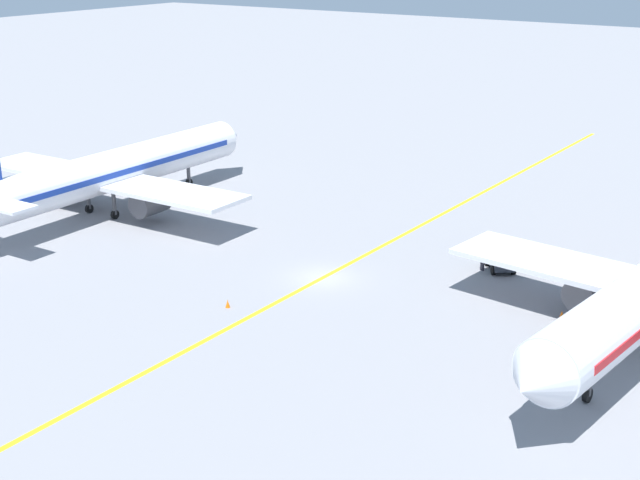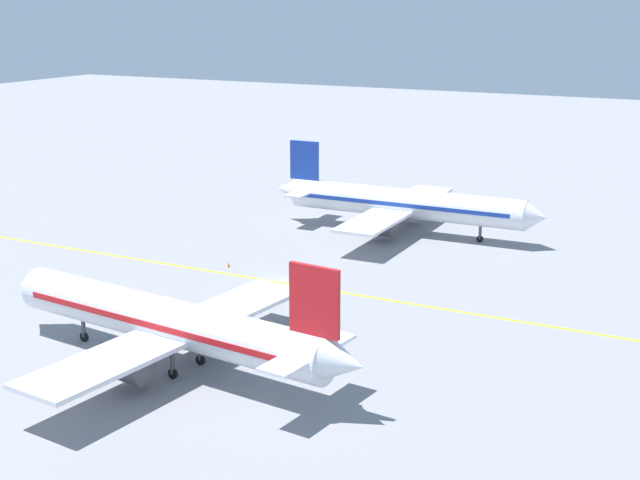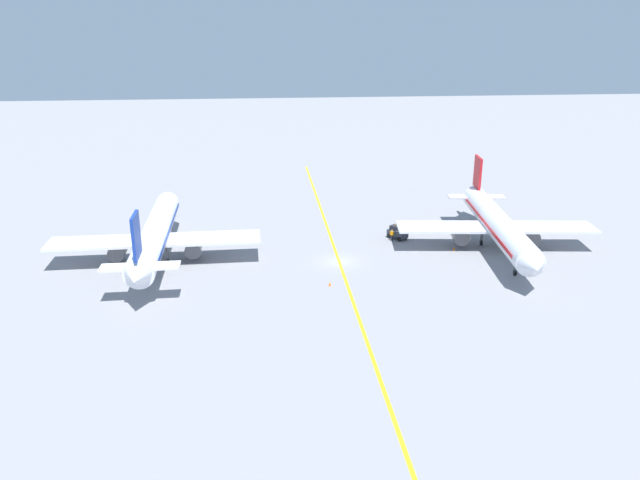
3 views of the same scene
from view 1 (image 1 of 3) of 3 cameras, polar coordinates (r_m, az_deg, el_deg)
ground_plane at (r=64.59m, az=0.18°, el=-2.43°), size 400.00×400.00×0.00m
apron_yellow_centreline at (r=64.59m, az=0.18°, el=-2.43°), size 1.53×120.00×0.01m
airplane_adjacent_stand at (r=81.12m, az=-13.17°, el=4.29°), size 28.07×35.44×10.60m
baggage_tug_dark at (r=67.21m, az=11.45°, el=-1.13°), size 3.02×3.29×2.11m
ground_crew_worker at (r=66.77m, az=10.37°, el=-1.19°), size 0.55×0.33×1.68m
traffic_cone_near_nose at (r=59.90m, az=15.21°, el=-4.62°), size 0.32×0.32×0.55m
traffic_cone_mid_apron at (r=59.77m, az=-5.93°, el=-4.07°), size 0.32×0.32×0.55m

